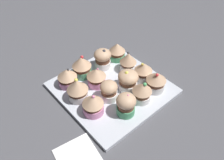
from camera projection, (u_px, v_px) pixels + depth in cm
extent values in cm
cube|color=#4C4C51|center=(112.00, 92.00, 77.82)|extent=(180.00, 180.00, 3.00)
cube|color=silver|center=(112.00, 88.00, 76.37)|extent=(32.37, 32.37, 1.20)
cylinder|color=#4C9E6B|center=(117.00, 56.00, 85.78)|extent=(5.87, 5.87, 2.24)
cylinder|color=brown|center=(117.00, 52.00, 84.58)|extent=(5.49, 5.49, 1.21)
cone|color=tan|center=(117.00, 47.00, 83.07)|extent=(6.02, 6.02, 3.15)
cylinder|color=white|center=(103.00, 64.00, 82.24)|extent=(5.52, 5.52, 2.65)
cylinder|color=brown|center=(103.00, 59.00, 80.81)|extent=(5.02, 5.02, 1.48)
ellipsoid|color=tan|center=(102.00, 55.00, 79.49)|extent=(6.00, 6.00, 3.88)
sphere|color=#333338|center=(104.00, 51.00, 78.11)|extent=(1.12, 1.12, 1.12)
cylinder|color=#4C9E6B|center=(82.00, 72.00, 79.09)|extent=(6.12, 6.12, 2.73)
cylinder|color=brown|center=(82.00, 67.00, 77.67)|extent=(5.85, 5.85, 1.38)
cone|color=tan|center=(81.00, 62.00, 75.98)|extent=(6.47, 6.47, 3.50)
sphere|color=red|center=(82.00, 57.00, 75.16)|extent=(1.09, 1.09, 1.09)
cylinder|color=pink|center=(68.00, 82.00, 75.93)|extent=(6.13, 6.13, 2.27)
cylinder|color=brown|center=(68.00, 78.00, 74.75)|extent=(5.66, 5.66, 1.14)
cone|color=tan|center=(67.00, 73.00, 73.31)|extent=(6.28, 6.28, 3.01)
sphere|color=#333338|center=(68.00, 70.00, 72.49)|extent=(0.73, 0.73, 0.73)
cylinder|color=white|center=(128.00, 67.00, 81.18)|extent=(5.37, 5.37, 2.41)
cylinder|color=brown|center=(128.00, 63.00, 79.97)|extent=(4.75, 4.75, 1.07)
cone|color=tan|center=(128.00, 58.00, 78.36)|extent=(5.80, 5.80, 3.57)
sphere|color=#333338|center=(128.00, 53.00, 77.59)|extent=(0.83, 0.83, 0.83)
cylinder|color=pink|center=(97.00, 82.00, 75.86)|extent=(5.69, 5.69, 2.41)
cylinder|color=brown|center=(96.00, 78.00, 74.59)|extent=(5.25, 5.25, 1.27)
cone|color=tan|center=(96.00, 73.00, 73.13)|extent=(6.27, 6.27, 2.95)
sphere|color=pink|center=(98.00, 69.00, 72.35)|extent=(0.69, 0.69, 0.69)
cylinder|color=white|center=(78.00, 95.00, 71.55)|extent=(6.17, 6.17, 2.58)
cylinder|color=brown|center=(78.00, 91.00, 70.27)|extent=(5.92, 5.92, 1.12)
cone|color=tan|center=(77.00, 85.00, 68.65)|extent=(6.50, 6.50, 3.56)
sphere|color=#EAD64C|center=(76.00, 80.00, 67.94)|extent=(1.13, 1.13, 1.13)
cylinder|color=white|center=(143.00, 76.00, 77.65)|extent=(5.50, 5.50, 2.66)
cylinder|color=brown|center=(143.00, 72.00, 76.30)|extent=(4.93, 4.93, 1.23)
cone|color=tan|center=(144.00, 67.00, 74.88)|extent=(5.89, 5.89, 2.87)
sphere|color=#EAD64C|center=(142.00, 64.00, 73.86)|extent=(0.81, 0.81, 0.81)
cylinder|color=white|center=(128.00, 85.00, 74.93)|extent=(5.93, 5.93, 2.23)
cylinder|color=brown|center=(128.00, 81.00, 73.71)|extent=(5.31, 5.31, 1.30)
ellipsoid|color=tan|center=(128.00, 77.00, 72.45)|extent=(6.50, 6.50, 3.88)
sphere|color=#EAD64C|center=(127.00, 73.00, 71.13)|extent=(1.15, 1.15, 1.15)
cylinder|color=white|center=(109.00, 95.00, 71.52)|extent=(5.26, 5.26, 2.57)
cylinder|color=brown|center=(109.00, 91.00, 70.25)|extent=(4.70, 4.70, 1.11)
ellipsoid|color=tan|center=(109.00, 87.00, 69.11)|extent=(5.33, 5.33, 3.64)
cylinder|color=pink|center=(93.00, 109.00, 67.67)|extent=(6.17, 6.17, 2.55)
cylinder|color=brown|center=(93.00, 105.00, 66.42)|extent=(5.52, 5.52, 1.07)
cone|color=tan|center=(93.00, 100.00, 65.00)|extent=(6.24, 6.24, 3.01)
sphere|color=pink|center=(93.00, 97.00, 64.04)|extent=(0.92, 0.92, 0.92)
cylinder|color=white|center=(155.00, 86.00, 74.27)|extent=(5.91, 5.91, 2.61)
cylinder|color=brown|center=(156.00, 82.00, 72.87)|extent=(5.67, 5.67, 1.43)
cone|color=tan|center=(157.00, 77.00, 71.35)|extent=(6.33, 6.33, 2.96)
sphere|color=red|center=(157.00, 75.00, 69.88)|extent=(0.93, 0.93, 0.93)
cylinder|color=white|center=(141.00, 97.00, 71.08)|extent=(5.47, 5.47, 2.33)
cylinder|color=brown|center=(142.00, 93.00, 69.73)|extent=(5.00, 5.00, 1.56)
cone|color=tan|center=(143.00, 88.00, 68.16)|extent=(5.95, 5.95, 2.98)
sphere|color=#4CB266|center=(145.00, 84.00, 67.22)|extent=(1.13, 1.13, 1.13)
cylinder|color=#4C9E6B|center=(126.00, 110.00, 67.36)|extent=(5.37, 5.37, 2.66)
cylinder|color=brown|center=(126.00, 105.00, 65.99)|extent=(4.81, 4.81, 1.28)
ellipsoid|color=tan|center=(126.00, 101.00, 64.70)|extent=(5.70, 5.70, 4.11)
sphere|color=pink|center=(128.00, 95.00, 63.55)|extent=(0.64, 0.64, 0.64)
cube|color=white|center=(78.00, 157.00, 59.05)|extent=(11.67, 12.38, 0.60)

